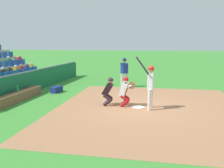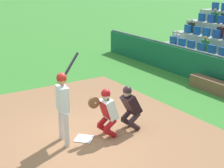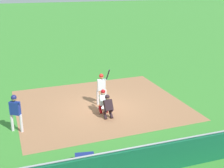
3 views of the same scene
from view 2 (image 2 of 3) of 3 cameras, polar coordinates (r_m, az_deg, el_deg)
The scene contains 6 objects.
ground_plane at distance 8.76m, azimuth -4.73°, elevation -9.27°, with size 160.00×160.00×0.00m, color #3A8430.
infield_dirt_patch at distance 8.57m, azimuth -7.76°, elevation -9.98°, with size 9.15×7.84×0.01m, color #9D6A49.
home_plate_marker at distance 8.75m, azimuth -4.73°, elevation -9.17°, with size 0.44×0.44×0.02m, color white.
batter_at_plate at distance 8.21m, azimuth -8.31°, elevation -2.66°, with size 0.61×0.74×2.19m.
catcher_crouching at distance 8.61m, azimuth -0.94°, elevation -4.39°, with size 0.46×0.72×1.31m.
home_plate_umpire at distance 9.00m, azimuth 3.05°, elevation -3.66°, with size 0.48×0.51×1.26m.
Camera 2 is at (-7.02, 3.44, 3.95)m, focal length 54.10 mm.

